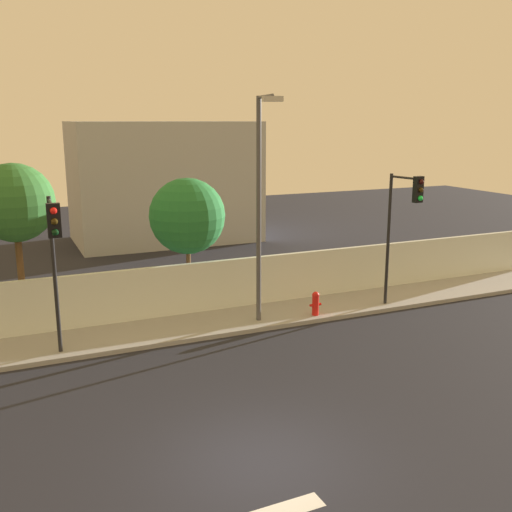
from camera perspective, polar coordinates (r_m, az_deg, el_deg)
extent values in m
plane|color=#21232B|center=(12.84, 0.52, -19.40)|extent=(80.00, 80.00, 0.00)
cube|color=#989898|center=(19.82, -9.39, -7.24)|extent=(36.00, 2.40, 0.15)
cube|color=silver|center=(20.71, -10.39, -3.55)|extent=(36.00, 0.18, 1.80)
cube|color=silver|center=(11.54, 2.08, -23.56)|extent=(1.81, 0.48, 0.01)
cylinder|color=black|center=(18.01, -18.93, -1.85)|extent=(0.12, 0.12, 4.65)
cylinder|color=black|center=(16.82, -19.29, 4.85)|extent=(0.11, 1.58, 0.08)
cube|color=black|center=(16.09, -19.00, 3.27)|extent=(0.34, 0.21, 0.90)
sphere|color=red|center=(15.93, -19.04, 4.16)|extent=(0.18, 0.18, 0.18)
sphere|color=#33260A|center=(15.97, -18.97, 3.17)|extent=(0.18, 0.18, 0.18)
sphere|color=black|center=(16.02, -18.90, 2.18)|extent=(0.18, 0.18, 0.18)
cylinder|color=black|center=(22.17, 12.70, 1.53)|extent=(0.12, 0.12, 4.87)
cylinder|color=black|center=(21.40, 14.23, 7.37)|extent=(0.27, 1.27, 0.08)
cube|color=black|center=(21.00, 15.44, 6.24)|extent=(0.37, 0.25, 0.90)
sphere|color=black|center=(20.90, 15.73, 6.93)|extent=(0.18, 0.18, 0.18)
sphere|color=#33260A|center=(20.93, 15.69, 6.17)|extent=(0.18, 0.18, 0.18)
sphere|color=#19F24C|center=(20.96, 15.64, 5.41)|extent=(0.18, 0.18, 0.18)
cylinder|color=#4C4C51|center=(19.53, 0.26, 4.23)|extent=(0.16, 0.16, 7.49)
cylinder|color=#4C4C51|center=(18.50, 0.92, 15.22)|extent=(0.39, 1.66, 0.10)
cube|color=beige|center=(17.69, 1.62, 14.99)|extent=(0.63, 0.34, 0.16)
cylinder|color=red|center=(20.93, 5.79, -4.81)|extent=(0.24, 0.24, 0.69)
sphere|color=red|center=(20.81, 5.81, -3.81)|extent=(0.26, 0.26, 0.26)
cylinder|color=red|center=(20.84, 5.38, -4.78)|extent=(0.10, 0.09, 0.09)
cylinder|color=red|center=(21.00, 6.19, -4.66)|extent=(0.10, 0.09, 0.09)
cylinder|color=brown|center=(21.01, -21.80, -1.94)|extent=(0.22, 0.22, 3.59)
sphere|color=#2E6B2D|center=(20.55, -22.38, 4.80)|extent=(2.56, 2.56, 2.56)
cylinder|color=brown|center=(22.03, -6.53, -1.58)|extent=(0.17, 0.17, 2.71)
sphere|color=#237234|center=(21.60, -6.68, 3.87)|extent=(2.78, 2.78, 2.78)
cube|color=#ACACAC|center=(34.70, -8.90, 7.13)|extent=(10.22, 6.00, 6.82)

